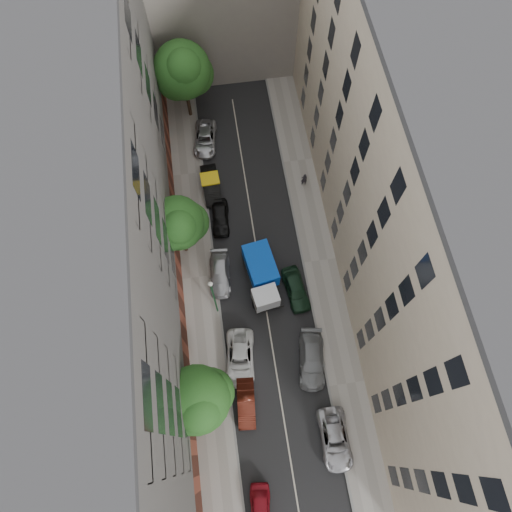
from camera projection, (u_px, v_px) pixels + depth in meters
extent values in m
plane|color=#4C4C49|center=(260.00, 269.00, 41.25)|extent=(120.00, 120.00, 0.00)
cube|color=black|center=(260.00, 269.00, 41.24)|extent=(8.00, 44.00, 0.02)
cube|color=gray|center=(199.00, 277.00, 40.86)|extent=(3.00, 44.00, 0.15)
cube|color=gray|center=(319.00, 261.00, 41.49)|extent=(3.00, 44.00, 0.15)
cube|color=#53504E|center=(103.00, 238.00, 31.42)|extent=(8.00, 44.00, 20.00)
cube|color=#C2B197|center=(412.00, 197.00, 32.68)|extent=(8.00, 44.00, 20.00)
cube|color=black|center=(262.00, 280.00, 40.23)|extent=(3.06, 5.94, 0.31)
cube|color=silver|center=(266.00, 298.00, 38.58)|extent=(2.33, 1.98, 1.78)
cube|color=blue|center=(260.00, 265.00, 39.58)|extent=(2.87, 4.09, 1.89)
cylinder|color=black|center=(254.00, 303.00, 39.52)|extent=(0.29, 0.88, 0.88)
cylinder|color=black|center=(277.00, 300.00, 39.63)|extent=(0.29, 0.88, 0.88)
cylinder|color=black|center=(248.00, 264.00, 40.95)|extent=(0.29, 0.88, 0.88)
cylinder|color=black|center=(270.00, 262.00, 41.06)|extent=(0.29, 0.88, 0.88)
imported|color=maroon|center=(260.00, 512.00, 33.11)|extent=(1.93, 3.94, 1.29)
imported|color=#49170E|center=(246.00, 403.00, 36.06)|extent=(1.70, 4.04, 1.30)
imported|color=silver|center=(240.00, 358.00, 37.43)|extent=(2.87, 5.16, 1.37)
imported|color=#B1B2B6|center=(220.00, 274.00, 40.37)|extent=(2.19, 4.60, 1.29)
imported|color=black|center=(220.00, 217.00, 42.56)|extent=(1.88, 4.06, 1.35)
imported|color=black|center=(211.00, 185.00, 43.87)|extent=(1.75, 4.52, 1.47)
imported|color=#BAB9BF|center=(205.00, 139.00, 46.13)|extent=(2.85, 4.94, 1.30)
imported|color=#B2B1B6|center=(335.00, 439.00, 35.01)|extent=(2.29, 4.83, 1.33)
imported|color=slate|center=(312.00, 360.00, 37.33)|extent=(2.83, 5.28, 1.45)
imported|color=black|center=(296.00, 289.00, 39.72)|extent=(2.26, 4.48, 1.46)
cylinder|color=#382619|center=(202.00, 404.00, 35.45)|extent=(0.36, 0.36, 2.24)
cylinder|color=#382619|center=(199.00, 402.00, 33.69)|extent=(0.24, 0.24, 1.60)
sphere|color=#1F4D19|center=(197.00, 399.00, 32.25)|extent=(4.92, 4.92, 4.92)
sphere|color=#1F4D19|center=(210.00, 393.00, 33.16)|extent=(3.69, 3.69, 3.69)
sphere|color=#1F4D19|center=(188.00, 409.00, 32.42)|extent=(3.45, 3.45, 3.45)
sphere|color=#1F4D19|center=(199.00, 410.00, 31.18)|extent=(3.20, 3.20, 3.20)
cylinder|color=#382619|center=(184.00, 243.00, 40.67)|extent=(0.36, 0.36, 2.57)
cylinder|color=#382619|center=(180.00, 233.00, 38.65)|extent=(0.24, 0.24, 1.83)
sphere|color=#1F4D19|center=(177.00, 223.00, 36.99)|extent=(4.53, 4.53, 4.53)
sphere|color=#1F4D19|center=(189.00, 222.00, 38.01)|extent=(3.40, 3.40, 3.40)
sphere|color=#1F4D19|center=(170.00, 232.00, 37.23)|extent=(3.17, 3.17, 3.17)
sphere|color=#1F4D19|center=(179.00, 226.00, 35.82)|extent=(2.95, 2.95, 2.95)
cylinder|color=#382619|center=(189.00, 104.00, 46.63)|extent=(0.36, 0.36, 2.93)
cylinder|color=#382619|center=(185.00, 86.00, 44.32)|extent=(0.24, 0.24, 2.09)
sphere|color=#1F4D19|center=(182.00, 70.00, 42.43)|extent=(5.41, 5.41, 5.41)
sphere|color=#1F4D19|center=(193.00, 74.00, 43.56)|extent=(4.06, 4.06, 4.06)
sphere|color=#1F4D19|center=(176.00, 80.00, 42.74)|extent=(3.79, 3.79, 3.79)
sphere|color=#1F4D19|center=(183.00, 67.00, 41.13)|extent=(3.52, 3.52, 3.52)
cylinder|color=#175229|center=(214.00, 299.00, 36.44)|extent=(0.14, 0.14, 6.79)
sphere|color=silver|center=(210.00, 284.00, 33.22)|extent=(0.36, 0.36, 0.36)
imported|color=black|center=(304.00, 179.00, 43.86)|extent=(0.63, 0.44, 1.63)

